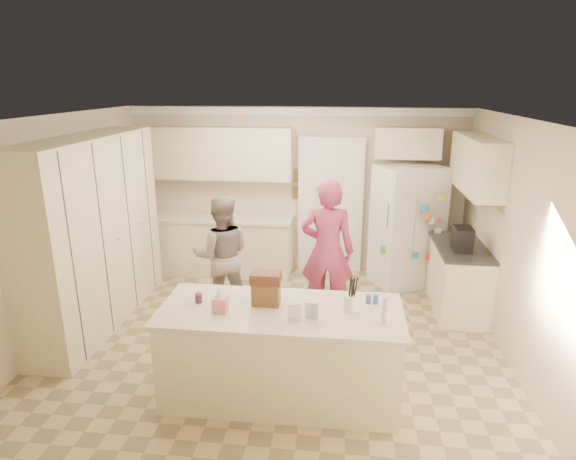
# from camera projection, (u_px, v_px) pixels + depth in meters

# --- Properties ---
(floor) EXTENTS (5.20, 4.60, 0.02)m
(floor) POSITION_uv_depth(u_px,v_px,m) (276.00, 337.00, 5.83)
(floor) COLOR tan
(floor) RESTS_ON ground
(ceiling) EXTENTS (5.20, 4.60, 0.02)m
(ceiling) POSITION_uv_depth(u_px,v_px,m) (275.00, 116.00, 5.06)
(ceiling) COLOR white
(ceiling) RESTS_ON wall_back
(wall_back) EXTENTS (5.20, 0.02, 2.60)m
(wall_back) POSITION_uv_depth(u_px,v_px,m) (296.00, 191.00, 7.63)
(wall_back) COLOR beige
(wall_back) RESTS_ON ground
(wall_front) EXTENTS (5.20, 0.02, 2.60)m
(wall_front) POSITION_uv_depth(u_px,v_px,m) (228.00, 338.00, 3.25)
(wall_front) COLOR beige
(wall_front) RESTS_ON ground
(wall_left) EXTENTS (0.02, 4.60, 2.60)m
(wall_left) POSITION_uv_depth(u_px,v_px,m) (59.00, 227.00, 5.73)
(wall_left) COLOR beige
(wall_left) RESTS_ON ground
(wall_right) EXTENTS (0.02, 4.60, 2.60)m
(wall_right) POSITION_uv_depth(u_px,v_px,m) (516.00, 243.00, 5.15)
(wall_right) COLOR beige
(wall_right) RESTS_ON ground
(crown_back) EXTENTS (5.20, 0.08, 0.12)m
(crown_back) POSITION_uv_depth(u_px,v_px,m) (296.00, 111.00, 7.22)
(crown_back) COLOR white
(crown_back) RESTS_ON wall_back
(pantry_bank) EXTENTS (0.60, 2.60, 2.35)m
(pantry_bank) POSITION_uv_depth(u_px,v_px,m) (94.00, 233.00, 5.93)
(pantry_bank) COLOR #EFE6BB
(pantry_bank) RESTS_ON floor
(back_base_cab) EXTENTS (2.20, 0.60, 0.88)m
(back_base_cab) POSITION_uv_depth(u_px,v_px,m) (223.00, 245.00, 7.72)
(back_base_cab) COLOR #EFE6BB
(back_base_cab) RESTS_ON floor
(back_countertop) EXTENTS (2.24, 0.63, 0.04)m
(back_countertop) POSITION_uv_depth(u_px,v_px,m) (221.00, 218.00, 7.58)
(back_countertop) COLOR beige
(back_countertop) RESTS_ON back_base_cab
(back_upper_cab) EXTENTS (2.20, 0.35, 0.80)m
(back_upper_cab) POSITION_uv_depth(u_px,v_px,m) (221.00, 153.00, 7.41)
(back_upper_cab) COLOR #EFE6BB
(back_upper_cab) RESTS_ON wall_back
(doorway_opening) EXTENTS (0.90, 0.06, 2.10)m
(doorway_opening) POSITION_uv_depth(u_px,v_px,m) (330.00, 207.00, 7.62)
(doorway_opening) COLOR black
(doorway_opening) RESTS_ON floor
(doorway_casing) EXTENTS (1.02, 0.03, 2.22)m
(doorway_casing) POSITION_uv_depth(u_px,v_px,m) (330.00, 208.00, 7.59)
(doorway_casing) COLOR white
(doorway_casing) RESTS_ON floor
(wall_frame_upper) EXTENTS (0.15, 0.02, 0.20)m
(wall_frame_upper) POSITION_uv_depth(u_px,v_px,m) (297.00, 176.00, 7.52)
(wall_frame_upper) COLOR brown
(wall_frame_upper) RESTS_ON wall_back
(wall_frame_lower) EXTENTS (0.15, 0.02, 0.20)m
(wall_frame_lower) POSITION_uv_depth(u_px,v_px,m) (297.00, 192.00, 7.60)
(wall_frame_lower) COLOR brown
(wall_frame_lower) RESTS_ON wall_back
(refrigerator) EXTENTS (1.11, 1.01, 1.80)m
(refrigerator) POSITION_uv_depth(u_px,v_px,m) (407.00, 226.00, 7.14)
(refrigerator) COLOR white
(refrigerator) RESTS_ON floor
(fridge_seam) EXTENTS (0.02, 0.02, 1.78)m
(fridge_seam) POSITION_uv_depth(u_px,v_px,m) (410.00, 234.00, 6.80)
(fridge_seam) COLOR gray
(fridge_seam) RESTS_ON refrigerator
(fridge_dispenser) EXTENTS (0.22, 0.03, 0.35)m
(fridge_dispenser) POSITION_uv_depth(u_px,v_px,m) (395.00, 216.00, 6.74)
(fridge_dispenser) COLOR black
(fridge_dispenser) RESTS_ON refrigerator
(fridge_handle_l) EXTENTS (0.02, 0.02, 0.85)m
(fridge_handle_l) POSITION_uv_depth(u_px,v_px,m) (407.00, 224.00, 6.75)
(fridge_handle_l) COLOR silver
(fridge_handle_l) RESTS_ON refrigerator
(fridge_handle_r) EXTENTS (0.02, 0.02, 0.85)m
(fridge_handle_r) POSITION_uv_depth(u_px,v_px,m) (415.00, 224.00, 6.74)
(fridge_handle_r) COLOR silver
(fridge_handle_r) RESTS_ON refrigerator
(over_fridge_cab) EXTENTS (0.95, 0.35, 0.45)m
(over_fridge_cab) POSITION_uv_depth(u_px,v_px,m) (407.00, 143.00, 7.04)
(over_fridge_cab) COLOR #EFE6BB
(over_fridge_cab) RESTS_ON wall_back
(right_base_cab) EXTENTS (0.60, 1.20, 0.88)m
(right_base_cab) POSITION_uv_depth(u_px,v_px,m) (458.00, 280.00, 6.39)
(right_base_cab) COLOR #EFE6BB
(right_base_cab) RESTS_ON floor
(right_countertop) EXTENTS (0.63, 1.24, 0.04)m
(right_countertop) POSITION_uv_depth(u_px,v_px,m) (461.00, 247.00, 6.25)
(right_countertop) COLOR #2D2B28
(right_countertop) RESTS_ON right_base_cab
(right_upper_cab) EXTENTS (0.35, 1.50, 0.70)m
(right_upper_cab) POSITION_uv_depth(u_px,v_px,m) (477.00, 164.00, 6.12)
(right_upper_cab) COLOR #EFE6BB
(right_upper_cab) RESTS_ON wall_right
(coffee_maker) EXTENTS (0.22, 0.28, 0.30)m
(coffee_maker) POSITION_uv_depth(u_px,v_px,m) (462.00, 239.00, 6.02)
(coffee_maker) COLOR black
(coffee_maker) RESTS_ON right_countertop
(island_base) EXTENTS (2.20, 0.90, 0.88)m
(island_base) POSITION_uv_depth(u_px,v_px,m) (281.00, 355.00, 4.63)
(island_base) COLOR #EFE6BB
(island_base) RESTS_ON floor
(island_top) EXTENTS (2.28, 0.96, 0.05)m
(island_top) POSITION_uv_depth(u_px,v_px,m) (281.00, 311.00, 4.50)
(island_top) COLOR beige
(island_top) RESTS_ON island_base
(utensil_crock) EXTENTS (0.13, 0.13, 0.15)m
(utensil_crock) POSITION_uv_depth(u_px,v_px,m) (351.00, 303.00, 4.44)
(utensil_crock) COLOR white
(utensil_crock) RESTS_ON island_top
(tissue_box) EXTENTS (0.13, 0.13, 0.14)m
(tissue_box) POSITION_uv_depth(u_px,v_px,m) (220.00, 304.00, 4.43)
(tissue_box) COLOR pink
(tissue_box) RESTS_ON island_top
(tissue_plume) EXTENTS (0.08, 0.08, 0.08)m
(tissue_plume) POSITION_uv_depth(u_px,v_px,m) (220.00, 293.00, 4.40)
(tissue_plume) COLOR white
(tissue_plume) RESTS_ON tissue_box
(dollhouse_body) EXTENTS (0.26, 0.18, 0.22)m
(dollhouse_body) POSITION_uv_depth(u_px,v_px,m) (266.00, 293.00, 4.57)
(dollhouse_body) COLOR brown
(dollhouse_body) RESTS_ON island_top
(dollhouse_roof) EXTENTS (0.28, 0.20, 0.10)m
(dollhouse_roof) POSITION_uv_depth(u_px,v_px,m) (266.00, 277.00, 4.52)
(dollhouse_roof) COLOR #592D1E
(dollhouse_roof) RESTS_ON dollhouse_body
(jam_jar) EXTENTS (0.07, 0.07, 0.09)m
(jam_jar) POSITION_uv_depth(u_px,v_px,m) (199.00, 298.00, 4.61)
(jam_jar) COLOR #59263F
(jam_jar) RESTS_ON island_top
(greeting_card_a) EXTENTS (0.12, 0.06, 0.16)m
(greeting_card_a) POSITION_uv_depth(u_px,v_px,m) (294.00, 312.00, 4.26)
(greeting_card_a) COLOR white
(greeting_card_a) RESTS_ON island_top
(greeting_card_b) EXTENTS (0.12, 0.05, 0.16)m
(greeting_card_b) POSITION_uv_depth(u_px,v_px,m) (312.00, 310.00, 4.29)
(greeting_card_b) COLOR silver
(greeting_card_b) RESTS_ON island_top
(water_bottle) EXTENTS (0.07, 0.07, 0.24)m
(water_bottle) POSITION_uv_depth(u_px,v_px,m) (386.00, 310.00, 4.20)
(water_bottle) COLOR silver
(water_bottle) RESTS_ON island_top
(shaker_salt) EXTENTS (0.05, 0.05, 0.09)m
(shaker_salt) POSITION_uv_depth(u_px,v_px,m) (369.00, 299.00, 4.59)
(shaker_salt) COLOR #3648A6
(shaker_salt) RESTS_ON island_top
(shaker_pepper) EXTENTS (0.05, 0.05, 0.09)m
(shaker_pepper) POSITION_uv_depth(u_px,v_px,m) (376.00, 299.00, 4.58)
(shaker_pepper) COLOR #3648A6
(shaker_pepper) RESTS_ON island_top
(teen_boy) EXTENTS (0.89, 0.76, 1.59)m
(teen_boy) POSITION_uv_depth(u_px,v_px,m) (222.00, 255.00, 6.25)
(teen_boy) COLOR gray
(teen_boy) RESTS_ON floor
(teen_girl) EXTENTS (0.70, 0.48, 1.85)m
(teen_girl) POSITION_uv_depth(u_px,v_px,m) (327.00, 251.00, 6.03)
(teen_girl) COLOR #B23A78
(teen_girl) RESTS_ON floor
(fridge_magnets) EXTENTS (0.76, 0.02, 1.44)m
(fridge_magnets) POSITION_uv_depth(u_px,v_px,m) (410.00, 234.00, 6.80)
(fridge_magnets) COLOR tan
(fridge_magnets) RESTS_ON refrigerator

